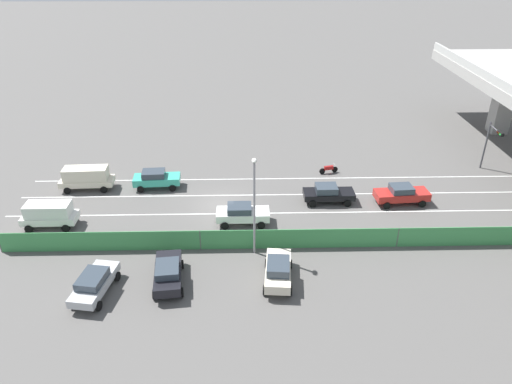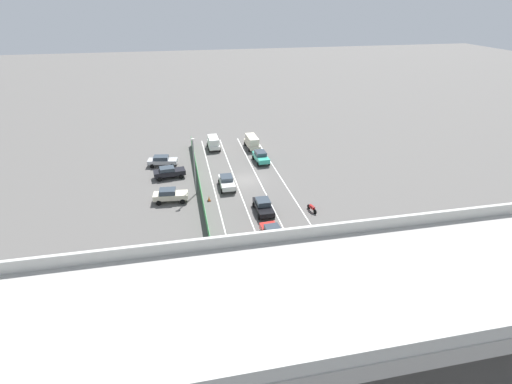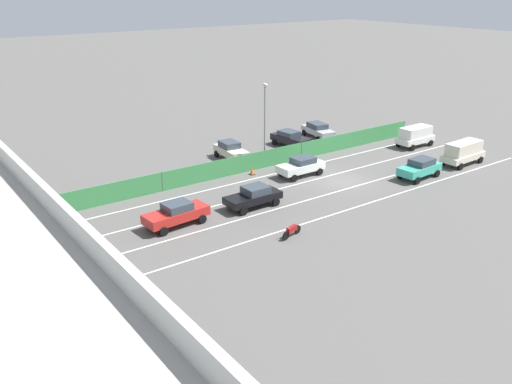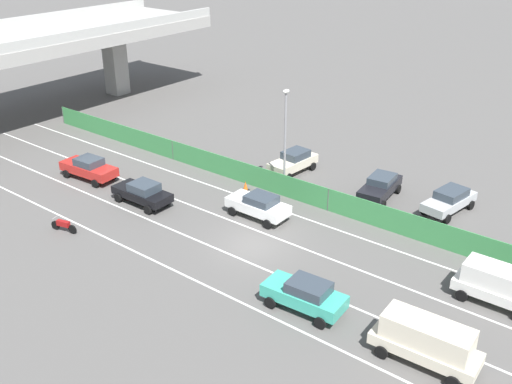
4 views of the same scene
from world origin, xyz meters
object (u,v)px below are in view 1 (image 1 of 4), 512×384
(car_sedan_red, at_px, (402,194))
(parked_sedan_cream, at_px, (278,270))
(car_taxi_teal, at_px, (156,178))
(car_sedan_white, at_px, (242,213))
(car_van_white, at_px, (49,213))
(parked_sedan_dark, at_px, (168,272))
(car_van_cream, at_px, (86,177))
(traffic_light, at_px, (492,139))
(traffic_cone, at_px, (286,238))
(parked_wagon_silver, at_px, (94,283))
(motorcycle, at_px, (329,169))
(car_sedan_black, at_px, (328,193))
(street_lamp, at_px, (254,198))

(car_sedan_red, bearing_deg, parked_sedan_cream, -47.48)
(car_taxi_teal, bearing_deg, car_sedan_white, 50.99)
(car_van_white, distance_m, parked_sedan_dark, 12.99)
(car_sedan_red, xyz_separation_m, car_van_cream, (-3.40, -28.43, 0.30))
(traffic_light, bearing_deg, traffic_cone, -60.41)
(parked_wagon_silver, bearing_deg, car_taxi_teal, 173.86)
(motorcycle, distance_m, parked_sedan_cream, 17.88)
(car_sedan_white, distance_m, car_van_white, 15.56)
(car_taxi_teal, xyz_separation_m, car_sedan_black, (3.14, 15.62, -0.06))
(car_taxi_teal, bearing_deg, traffic_cone, 50.86)
(traffic_light, bearing_deg, car_taxi_teal, -85.42)
(traffic_light, bearing_deg, car_van_white, -77.00)
(car_sedan_black, xyz_separation_m, car_van_white, (3.47, -23.14, 0.30))
(car_sedan_red, relative_size, motorcycle, 2.51)
(parked_sedan_dark, height_order, street_lamp, street_lamp)
(car_sedan_white, height_order, parked_sedan_cream, parked_sedan_cream)
(parked_wagon_silver, bearing_deg, traffic_cone, 114.15)
(car_sedan_red, bearing_deg, traffic_light, 120.77)
(motorcycle, bearing_deg, traffic_light, 89.65)
(car_sedan_white, distance_m, car_taxi_teal, 10.35)
(parked_sedan_cream, bearing_deg, car_van_white, -112.60)
(car_sedan_red, distance_m, car_van_white, 29.72)
(street_lamp, height_order, traffic_cone, street_lamp)
(car_sedan_white, bearing_deg, parked_sedan_cream, 17.93)
(car_sedan_black, distance_m, traffic_cone, 7.47)
(car_van_cream, xyz_separation_m, parked_sedan_dark, (14.04, 9.44, -0.31))
(car_van_white, height_order, parked_wagon_silver, car_van_white)
(parked_sedan_cream, relative_size, traffic_cone, 6.43)
(parked_wagon_silver, distance_m, parked_sedan_cream, 12.16)
(traffic_cone, bearing_deg, parked_sedan_dark, -59.72)
(car_sedan_red, distance_m, parked_wagon_silver, 26.36)
(parked_wagon_silver, bearing_deg, car_sedan_white, 131.67)
(traffic_light, bearing_deg, parked_wagon_silver, -62.43)
(car_van_white, bearing_deg, parked_wagon_silver, 34.69)
(car_sedan_red, bearing_deg, car_sedan_white, -77.90)
(parked_sedan_cream, xyz_separation_m, street_lamp, (-3.40, -1.54, 3.67))
(street_lamp, bearing_deg, parked_sedan_dark, -59.66)
(car_taxi_teal, bearing_deg, car_sedan_red, 80.95)
(car_sedan_white, height_order, car_van_white, car_van_white)
(car_sedan_black, height_order, parked_sedan_cream, parked_sedan_cream)
(car_sedan_red, bearing_deg, car_van_cream, -96.82)
(car_sedan_black, height_order, street_lamp, street_lamp)
(car_taxi_teal, relative_size, street_lamp, 0.57)
(car_sedan_red, height_order, street_lamp, street_lamp)
(traffic_light, bearing_deg, car_van_cream, -86.01)
(car_sedan_black, bearing_deg, car_sedan_red, 86.65)
(car_van_cream, relative_size, car_van_white, 1.14)
(car_taxi_teal, bearing_deg, traffic_light, 94.58)
(traffic_light, bearing_deg, parked_sedan_cream, -52.55)
(car_van_white, relative_size, street_lamp, 0.56)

